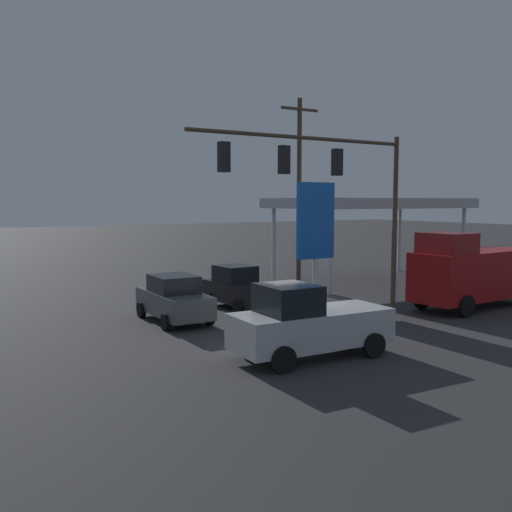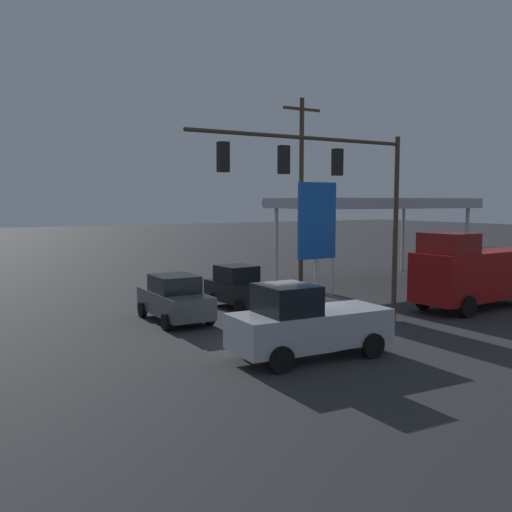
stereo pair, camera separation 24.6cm
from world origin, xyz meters
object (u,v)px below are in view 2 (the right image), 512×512
object	(u,v)px
price_sign	(317,224)
traffic_signal_assembly	(329,182)
sedan_waiting	(175,299)
hatchback_crossing	(239,288)
pickup_parked	(306,324)
delivery_truck	(474,272)
utility_pole	(301,190)

from	to	relation	value
price_sign	traffic_signal_assembly	bearing A→B (deg)	57.40
price_sign	sedan_waiting	bearing A→B (deg)	-1.86
price_sign	sedan_waiting	world-z (taller)	price_sign
traffic_signal_assembly	sedan_waiting	xyz separation A→B (m)	(4.29, -4.70, -4.74)
hatchback_crossing	pickup_parked	xyz separation A→B (m)	(2.41, 8.57, 0.16)
hatchback_crossing	pickup_parked	distance (m)	8.91
traffic_signal_assembly	price_sign	xyz separation A→B (m)	(-2.86, -4.47, -1.81)
delivery_truck	utility_pole	bearing A→B (deg)	-71.70
utility_pole	price_sign	distance (m)	5.29
traffic_signal_assembly	hatchback_crossing	distance (m)	7.62
price_sign	pickup_parked	size ratio (longest dim) A/B	1.10
price_sign	delivery_truck	bearing A→B (deg)	143.25
sedan_waiting	hatchback_crossing	world-z (taller)	hatchback_crossing
sedan_waiting	hatchback_crossing	distance (m)	3.97
hatchback_crossing	delivery_truck	bearing A→B (deg)	53.80
traffic_signal_assembly	utility_pole	bearing A→B (deg)	-119.94
delivery_truck	pickup_parked	world-z (taller)	delivery_truck
traffic_signal_assembly	pickup_parked	bearing A→B (deg)	41.92
delivery_truck	pickup_parked	bearing A→B (deg)	10.05
sedan_waiting	delivery_truck	xyz separation A→B (m)	(-12.93, 4.55, 0.74)
hatchback_crossing	pickup_parked	world-z (taller)	pickup_parked
utility_pole	hatchback_crossing	bearing A→B (deg)	27.77
traffic_signal_assembly	pickup_parked	xyz separation A→B (m)	(2.93, 2.63, -4.58)
price_sign	sedan_waiting	size ratio (longest dim) A/B	1.31
sedan_waiting	hatchback_crossing	xyz separation A→B (m)	(-3.77, -1.24, -0.00)
hatchback_crossing	utility_pole	bearing A→B (deg)	113.88
traffic_signal_assembly	price_sign	bearing A→B (deg)	-122.60
utility_pole	price_sign	size ratio (longest dim) A/B	1.81
utility_pole	traffic_signal_assembly	bearing A→B (deg)	60.06
traffic_signal_assembly	utility_pole	size ratio (longest dim) A/B	0.89
traffic_signal_assembly	delivery_truck	bearing A→B (deg)	-178.99
utility_pole	delivery_truck	bearing A→B (deg)	111.76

